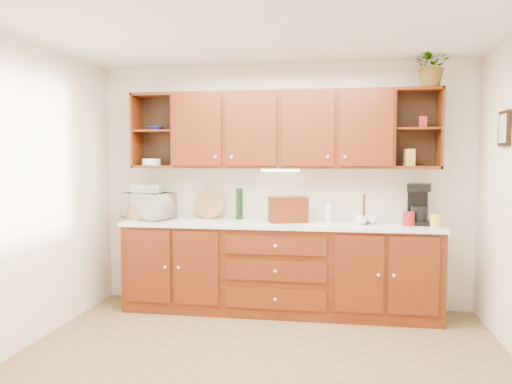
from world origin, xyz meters
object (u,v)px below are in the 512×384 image
(coffee_maker, at_px, (419,205))
(potted_plant, at_px, (432,66))
(microwave, at_px, (148,206))
(bread_box, at_px, (288,210))

(coffee_maker, relative_size, potted_plant, 0.98)
(microwave, relative_size, coffee_maker, 1.26)
(microwave, distance_m, bread_box, 1.52)
(microwave, relative_size, bread_box, 1.38)
(microwave, bearing_deg, coffee_maker, 22.49)
(bread_box, relative_size, coffee_maker, 0.91)
(bread_box, xyz_separation_m, coffee_maker, (1.31, 0.06, 0.07))
(microwave, xyz_separation_m, coffee_maker, (2.83, 0.04, 0.05))
(bread_box, bearing_deg, coffee_maker, -16.67)
(potted_plant, bearing_deg, microwave, -179.29)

